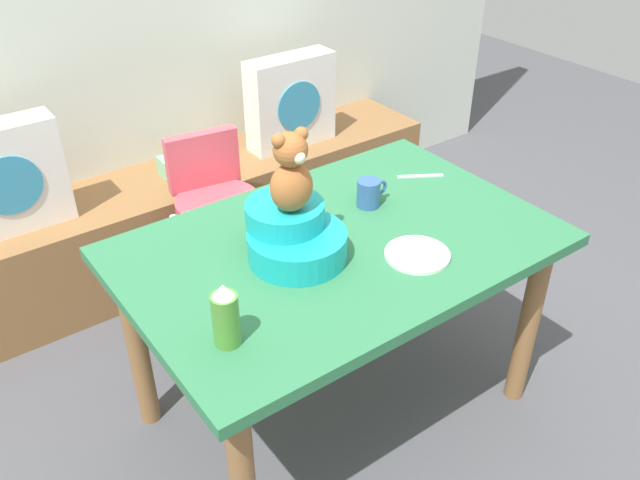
{
  "coord_description": "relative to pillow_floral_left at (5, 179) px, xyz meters",
  "views": [
    {
      "loc": [
        -1.08,
        -1.38,
        1.9
      ],
      "look_at": [
        0.0,
        0.1,
        0.69
      ],
      "focal_mm": 37.55,
      "sensor_mm": 36.0,
      "label": 1
    }
  ],
  "objects": [
    {
      "name": "dinner_plate_near",
      "position": [
        0.86,
        -1.38,
        0.07
      ],
      "size": [
        0.2,
        0.2,
        0.01
      ],
      "primitive_type": "cylinder",
      "color": "white",
      "rests_on": "dining_table"
    },
    {
      "name": "ketchup_bottle",
      "position": [
        0.21,
        -1.38,
        0.15
      ],
      "size": [
        0.07,
        0.07,
        0.18
      ],
      "color": "#4C8C33",
      "rests_on": "dining_table"
    },
    {
      "name": "pillow_floral_right",
      "position": [
        1.33,
        0.0,
        0.0
      ],
      "size": [
        0.44,
        0.15,
        0.44
      ],
      "color": "white",
      "rests_on": "window_bench"
    },
    {
      "name": "coffee_mug",
      "position": [
        0.94,
        -1.06,
        0.11
      ],
      "size": [
        0.12,
        0.08,
        0.09
      ],
      "color": "#335999",
      "rests_on": "dining_table"
    },
    {
      "name": "window_bench",
      "position": [
        0.72,
        0.02,
        -0.45
      ],
      "size": [
        2.6,
        0.44,
        0.46
      ],
      "primitive_type": "cube",
      "color": "olive",
      "rests_on": "ground_plane"
    },
    {
      "name": "highchair",
      "position": [
        0.68,
        -0.42,
        -0.16
      ],
      "size": [
        0.36,
        0.48,
        0.79
      ],
      "color": "#D84C59",
      "rests_on": "ground_plane"
    },
    {
      "name": "ground_plane",
      "position": [
        0.72,
        -1.17,
        -0.68
      ],
      "size": [
        8.0,
        8.0,
        0.0
      ],
      "primitive_type": "plane",
      "color": "#4C4C51"
    },
    {
      "name": "pillow_floral_left",
      "position": [
        0.0,
        0.0,
        0.0
      ],
      "size": [
        0.44,
        0.15,
        0.44
      ],
      "color": "white",
      "rests_on": "window_bench"
    },
    {
      "name": "table_fork",
      "position": [
        1.22,
        -1.01,
        0.06
      ],
      "size": [
        0.15,
        0.1,
        0.01
      ],
      "primitive_type": "cube",
      "rotation": [
        0.0,
        0.0,
        1.02
      ],
      "color": "silver",
      "rests_on": "dining_table"
    },
    {
      "name": "teddy_bear",
      "position": [
        0.56,
        -1.15,
        0.34
      ],
      "size": [
        0.13,
        0.12,
        0.25
      ],
      "color": "#A75F2F",
      "rests_on": "infant_seat_teal"
    },
    {
      "name": "infant_seat_teal",
      "position": [
        0.56,
        -1.15,
        0.13
      ],
      "size": [
        0.3,
        0.33,
        0.16
      ],
      "color": "#17A6AD",
      "rests_on": "dining_table"
    },
    {
      "name": "dining_table",
      "position": [
        0.72,
        -1.17,
        -0.04
      ],
      "size": [
        1.35,
        0.89,
        0.74
      ],
      "color": "#2D7247",
      "rests_on": "ground_plane"
    },
    {
      "name": "book_stack",
      "position": [
        0.75,
        0.02,
        -0.18
      ],
      "size": [
        0.2,
        0.14,
        0.09
      ],
      "primitive_type": "cube",
      "color": "#7BBC95",
      "rests_on": "window_bench"
    }
  ]
}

